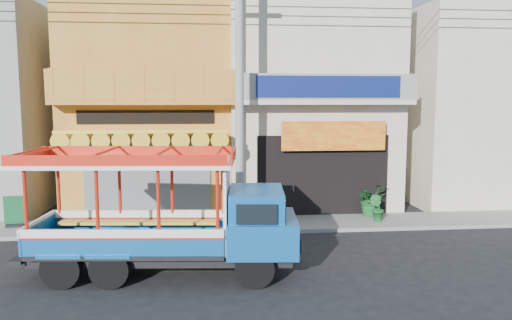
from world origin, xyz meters
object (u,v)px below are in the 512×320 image
at_px(utility_pole, 244,69).
at_px(songthaew_truck, 182,216).
at_px(potted_plant_a, 371,199).
at_px(potted_plant_b, 377,208).
at_px(green_sign, 15,214).

relative_size(utility_pole, songthaew_truck, 4.29).
relative_size(utility_pole, potted_plant_a, 24.64).
bearing_deg(potted_plant_b, songthaew_truck, 73.80).
distance_m(songthaew_truck, potted_plant_b, 7.53).
distance_m(utility_pole, songthaew_truck, 5.41).
bearing_deg(green_sign, potted_plant_a, 1.96).
bearing_deg(potted_plant_a, potted_plant_b, -114.59).
bearing_deg(potted_plant_b, potted_plant_a, -55.00).
bearing_deg(utility_pole, potted_plant_b, 7.36).
bearing_deg(green_sign, utility_pole, -7.45).
bearing_deg(potted_plant_a, songthaew_truck, -161.44).
relative_size(green_sign, potted_plant_b, 1.14).
bearing_deg(potted_plant_a, green_sign, 161.80).
xyz_separation_m(songthaew_truck, potted_plant_a, (6.23, 5.00, -0.74)).
relative_size(songthaew_truck, potted_plant_a, 5.74).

